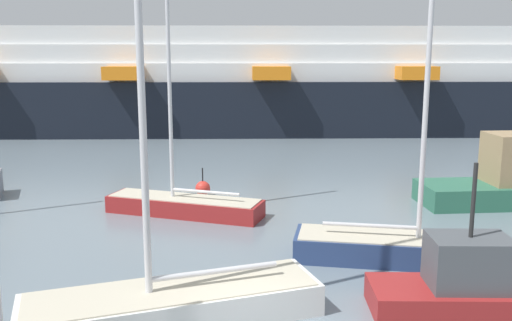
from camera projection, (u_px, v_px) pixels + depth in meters
sailboat_1 at (173, 296)px, 14.02m from camera, size 7.74×4.21×14.47m
sailboat_4 at (184, 201)px, 23.40m from camera, size 6.83×3.75×12.66m
sailboat_5 at (401, 243)px, 18.13m from camera, size 7.10×3.17×12.45m
fishing_boat_3 at (474, 286)px, 14.53m from camera, size 5.63×2.09×4.00m
channel_buoy_1 at (203, 188)px, 26.57m from camera, size 0.71×0.71×1.36m
cruise_ship at (137, 84)px, 48.97m from camera, size 81.51×12.80×12.96m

